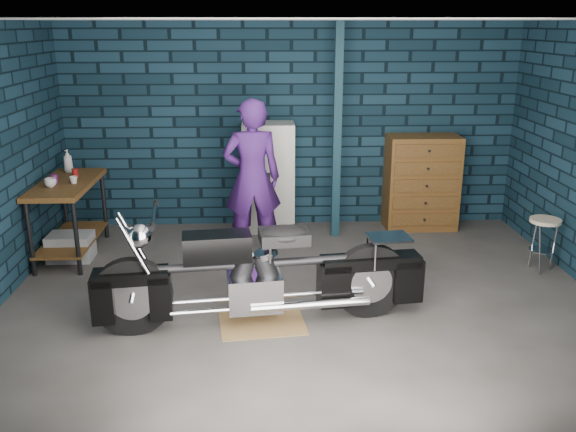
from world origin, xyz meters
The scene contains 16 objects.
ground centered at (0.00, 0.00, 0.00)m, with size 6.00×6.00×0.00m, color #53504E.
room_walls centered at (0.00, 0.55, 1.90)m, with size 6.02×5.01×2.71m.
support_post centered at (0.55, 1.95, 1.35)m, with size 0.10×0.10×2.70m, color #13303C.
workbench centered at (-2.68, 1.37, 0.46)m, with size 0.60×1.40×0.91m, color brown.
drip_mat centered at (-0.41, -0.49, 0.00)m, with size 0.78×0.59×0.01m, color olive.
motorcycle centered at (-0.41, -0.49, 0.57)m, with size 2.57×0.70×1.13m, color black, non-canonical shape.
person centered at (-0.51, 1.36, 0.93)m, with size 0.68×0.45×1.86m, color #4B1F77.
storage_bin centered at (-2.66, 1.22, 0.16)m, with size 0.50×0.36×0.31m, color #989CA1.
locker centered at (-0.31, 2.23, 0.72)m, with size 0.67×0.48×1.44m, color beige.
tool_chest centered at (1.74, 2.23, 0.63)m, with size 0.94×0.52×1.26m, color brown.
shop_stool centered at (2.72, 0.65, 0.31)m, with size 0.34×0.34×0.61m, color beige, non-canonical shape.
cup_a centered at (-2.77, 1.13, 0.96)m, with size 0.13×0.13×0.10m, color beige.
cup_b centered at (-2.56, 1.28, 0.95)m, with size 0.09×0.09×0.08m, color beige.
mug_purple centered at (-2.79, 1.31, 0.96)m, with size 0.07×0.07×0.10m, color #6A1B6F.
mug_red centered at (-2.63, 1.60, 0.96)m, with size 0.07×0.07×0.10m, color maroon.
bottle centered at (-2.79, 1.86, 1.05)m, with size 0.11×0.11×0.28m, color #989CA1.
Camera 1 is at (-0.39, -5.60, 2.68)m, focal length 38.00 mm.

